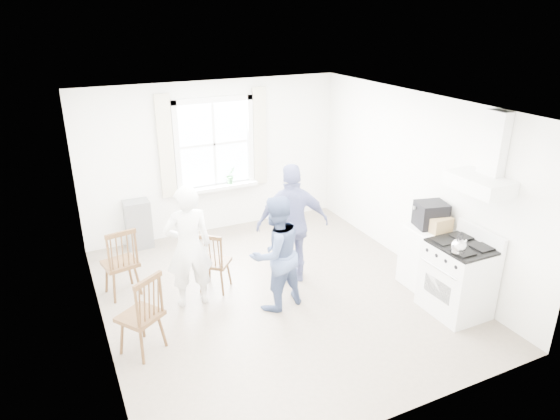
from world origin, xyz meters
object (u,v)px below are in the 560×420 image
object	(u,v)px
windsor_chair_a	(122,256)
person_left	(188,247)
gas_stove	(458,278)
person_right	(293,224)
low_cabinet	(425,256)
windsor_chair_c	(146,307)
person_mid	(275,253)
windsor_chair_b	(212,257)
stereo_stack	(431,215)

from	to	relation	value
windsor_chair_a	person_left	xyz separation A→B (m)	(0.77, -0.54, 0.22)
gas_stove	person_right	xyz separation A→B (m)	(-1.53, 1.64, 0.39)
low_cabinet	windsor_chair_c	distance (m)	3.82
windsor_chair_c	person_mid	distance (m)	1.74
person_right	gas_stove	bearing A→B (deg)	148.07
low_cabinet	person_left	bearing A→B (deg)	162.90
windsor_chair_b	person_mid	distance (m)	0.96
windsor_chair_b	low_cabinet	bearing A→B (deg)	-21.84
low_cabinet	person_right	distance (m)	1.90
person_left	windsor_chair_c	bearing A→B (deg)	53.19
person_mid	person_right	bearing A→B (deg)	-146.23
person_left	windsor_chair_a	bearing A→B (deg)	-30.04
windsor_chair_b	person_mid	size ratio (longest dim) A/B	0.58
low_cabinet	person_right	world-z (taller)	person_right
windsor_chair_a	person_mid	xyz separation A→B (m)	(1.75, -1.08, 0.16)
person_mid	person_left	bearing A→B (deg)	-41.08
stereo_stack	windsor_chair_b	world-z (taller)	stereo_stack
windsor_chair_c	person_left	bearing A→B (deg)	48.15
stereo_stack	person_mid	distance (m)	2.20
low_cabinet	person_right	size ratio (longest dim) A/B	0.52
gas_stove	person_mid	size ratio (longest dim) A/B	0.73
person_left	person_right	distance (m)	1.49
windsor_chair_a	person_left	size ratio (longest dim) A/B	0.61
gas_stove	person_mid	bearing A→B (deg)	151.46
low_cabinet	gas_stove	bearing A→B (deg)	-95.68
low_cabinet	stereo_stack	distance (m)	0.62
windsor_chair_b	person_left	world-z (taller)	person_left
low_cabinet	person_right	bearing A→B (deg)	149.69
gas_stove	windsor_chair_c	bearing A→B (deg)	167.44
stereo_stack	person_mid	size ratio (longest dim) A/B	0.30
windsor_chair_b	person_left	size ratio (longest dim) A/B	0.54
gas_stove	person_right	bearing A→B (deg)	133.11
gas_stove	person_right	world-z (taller)	person_right
windsor_chair_a	windsor_chair_b	world-z (taller)	windsor_chair_a
person_left	person_right	xyz separation A→B (m)	(1.49, -0.01, 0.04)
gas_stove	windsor_chair_b	size ratio (longest dim) A/B	1.25
stereo_stack	windsor_chair_a	bearing A→B (deg)	159.11
windsor_chair_b	person_right	xyz separation A→B (m)	(1.14, -0.16, 0.33)
low_cabinet	windsor_chair_c	bearing A→B (deg)	177.97
low_cabinet	person_mid	distance (m)	2.17
gas_stove	low_cabinet	xyz separation A→B (m)	(0.07, 0.70, -0.03)
stereo_stack	windsor_chair_c	xyz separation A→B (m)	(-3.85, 0.13, -0.46)
windsor_chair_a	windsor_chair_c	world-z (taller)	windsor_chair_a
windsor_chair_a	person_right	bearing A→B (deg)	-13.81
person_right	windsor_chair_c	bearing A→B (deg)	34.83
windsor_chair_c	windsor_chair_a	bearing A→B (deg)	91.73
windsor_chair_b	person_right	size ratio (longest dim) A/B	0.51
windsor_chair_a	gas_stove	bearing A→B (deg)	-30.04
stereo_stack	windsor_chair_b	bearing A→B (deg)	158.49
windsor_chair_a	person_mid	world-z (taller)	person_mid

